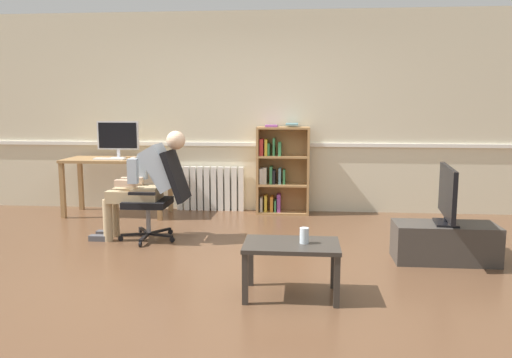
{
  "coord_description": "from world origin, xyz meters",
  "views": [
    {
      "loc": [
        0.62,
        -4.36,
        1.48
      ],
      "look_at": [
        0.15,
        0.85,
        0.7
      ],
      "focal_mm": 35.82,
      "sensor_mm": 36.0,
      "label": 1
    }
  ],
  "objects_px": {
    "imac_monitor": "(118,137)",
    "tv_screen": "(448,194)",
    "office_chair": "(161,192)",
    "computer_mouse": "(133,158)",
    "coffee_table": "(291,251)",
    "tv_stand": "(445,243)",
    "drinking_glass": "(304,236)",
    "radiator": "(211,189)",
    "keyboard": "(109,159)",
    "bookshelf": "(279,172)",
    "computer_desk": "(117,166)",
    "person_seated": "(146,181)"
  },
  "relations": [
    {
      "from": "radiator",
      "to": "person_seated",
      "type": "relative_size",
      "value": 0.78
    },
    {
      "from": "tv_stand",
      "to": "tv_screen",
      "type": "bearing_deg",
      "value": -6.83
    },
    {
      "from": "keyboard",
      "to": "bookshelf",
      "type": "height_order",
      "value": "bookshelf"
    },
    {
      "from": "imac_monitor",
      "to": "tv_stand",
      "type": "relative_size",
      "value": 0.6
    },
    {
      "from": "imac_monitor",
      "to": "coffee_table",
      "type": "distance_m",
      "value": 3.73
    },
    {
      "from": "coffee_table",
      "to": "tv_stand",
      "type": "bearing_deg",
      "value": 35.32
    },
    {
      "from": "bookshelf",
      "to": "drinking_glass",
      "type": "bearing_deg",
      "value": -83.81
    },
    {
      "from": "tv_screen",
      "to": "drinking_glass",
      "type": "height_order",
      "value": "tv_screen"
    },
    {
      "from": "radiator",
      "to": "coffee_table",
      "type": "bearing_deg",
      "value": -69.07
    },
    {
      "from": "bookshelf",
      "to": "tv_stand",
      "type": "relative_size",
      "value": 1.3
    },
    {
      "from": "bookshelf",
      "to": "coffee_table",
      "type": "bearing_deg",
      "value": -85.62
    },
    {
      "from": "office_chair",
      "to": "computer_mouse",
      "type": "bearing_deg",
      "value": -148.68
    },
    {
      "from": "computer_mouse",
      "to": "tv_screen",
      "type": "xyz_separation_m",
      "value": [
        3.52,
        -1.6,
        -0.13
      ]
    },
    {
      "from": "imac_monitor",
      "to": "tv_stand",
      "type": "height_order",
      "value": "imac_monitor"
    },
    {
      "from": "tv_screen",
      "to": "coffee_table",
      "type": "bearing_deg",
      "value": 132.12
    },
    {
      "from": "person_seated",
      "to": "tv_stand",
      "type": "bearing_deg",
      "value": 80.54
    },
    {
      "from": "radiator",
      "to": "office_chair",
      "type": "height_order",
      "value": "office_chair"
    },
    {
      "from": "keyboard",
      "to": "drinking_glass",
      "type": "distance_m",
      "value": 3.61
    },
    {
      "from": "computer_desk",
      "to": "drinking_glass",
      "type": "height_order",
      "value": "computer_desk"
    },
    {
      "from": "tv_stand",
      "to": "tv_screen",
      "type": "relative_size",
      "value": 1.15
    },
    {
      "from": "radiator",
      "to": "drinking_glass",
      "type": "xyz_separation_m",
      "value": [
        1.29,
        -3.11,
        0.17
      ]
    },
    {
      "from": "office_chair",
      "to": "tv_stand",
      "type": "bearing_deg",
      "value": 80.03
    },
    {
      "from": "person_seated",
      "to": "coffee_table",
      "type": "xyz_separation_m",
      "value": [
        1.6,
        -1.52,
        -0.29
      ]
    },
    {
      "from": "computer_mouse",
      "to": "coffee_table",
      "type": "xyz_separation_m",
      "value": [
        2.1,
        -2.6,
        -0.41
      ]
    },
    {
      "from": "computer_desk",
      "to": "person_seated",
      "type": "relative_size",
      "value": 1.14
    },
    {
      "from": "radiator",
      "to": "tv_screen",
      "type": "bearing_deg",
      "value": -38.91
    },
    {
      "from": "bookshelf",
      "to": "drinking_glass",
      "type": "xyz_separation_m",
      "value": [
        0.33,
        -3.01,
        -0.09
      ]
    },
    {
      "from": "drinking_glass",
      "to": "coffee_table",
      "type": "bearing_deg",
      "value": -178.92
    },
    {
      "from": "imac_monitor",
      "to": "computer_desk",
      "type": "bearing_deg",
      "value": -87.01
    },
    {
      "from": "tv_screen",
      "to": "coffee_table",
      "type": "distance_m",
      "value": 1.76
    },
    {
      "from": "person_seated",
      "to": "drinking_glass",
      "type": "relative_size",
      "value": 9.82
    },
    {
      "from": "radiator",
      "to": "tv_stand",
      "type": "xyz_separation_m",
      "value": [
        2.61,
        -2.11,
        -0.12
      ]
    },
    {
      "from": "imac_monitor",
      "to": "tv_screen",
      "type": "xyz_separation_m",
      "value": [
        3.79,
        -1.79,
        -0.39
      ]
    },
    {
      "from": "office_chair",
      "to": "tv_screen",
      "type": "relative_size",
      "value": 1.21
    },
    {
      "from": "computer_desk",
      "to": "computer_mouse",
      "type": "relative_size",
      "value": 13.57
    },
    {
      "from": "computer_desk",
      "to": "bookshelf",
      "type": "bearing_deg",
      "value": 7.84
    },
    {
      "from": "imac_monitor",
      "to": "radiator",
      "type": "xyz_separation_m",
      "value": [
        1.18,
        0.31,
        -0.73
      ]
    },
    {
      "from": "keyboard",
      "to": "person_seated",
      "type": "relative_size",
      "value": 0.33
    },
    {
      "from": "computer_mouse",
      "to": "drinking_glass",
      "type": "bearing_deg",
      "value": -49.78
    },
    {
      "from": "imac_monitor",
      "to": "person_seated",
      "type": "xyz_separation_m",
      "value": [
        0.77,
        -1.28,
        -0.39
      ]
    },
    {
      "from": "imac_monitor",
      "to": "drinking_glass",
      "type": "relative_size",
      "value": 4.65
    },
    {
      "from": "bookshelf",
      "to": "keyboard",
      "type": "bearing_deg",
      "value": -168.76
    },
    {
      "from": "coffee_table",
      "to": "imac_monitor",
      "type": "bearing_deg",
      "value": 130.26
    },
    {
      "from": "keyboard",
      "to": "computer_mouse",
      "type": "relative_size",
      "value": 3.99
    },
    {
      "from": "imac_monitor",
      "to": "person_seated",
      "type": "relative_size",
      "value": 0.47
    },
    {
      "from": "keyboard",
      "to": "office_chair",
      "type": "relative_size",
      "value": 0.4
    },
    {
      "from": "imac_monitor",
      "to": "bookshelf",
      "type": "height_order",
      "value": "imac_monitor"
    },
    {
      "from": "keyboard",
      "to": "tv_screen",
      "type": "bearing_deg",
      "value": -22.35
    },
    {
      "from": "keyboard",
      "to": "tv_screen",
      "type": "xyz_separation_m",
      "value": [
        3.83,
        -1.58,
        -0.12
      ]
    },
    {
      "from": "bookshelf",
      "to": "radiator",
      "type": "bearing_deg",
      "value": 174.29
    }
  ]
}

